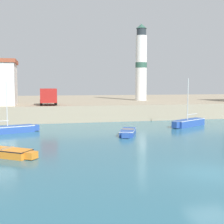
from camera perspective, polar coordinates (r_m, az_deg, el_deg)
ground_plane at (r=18.36m, az=17.65°, el=-10.63°), size 200.00×200.00×0.00m
quay_seawall at (r=60.37m, az=-4.37°, el=1.40°), size 120.00×40.00×2.16m
dinghy_orange_1 at (r=22.42m, az=-18.38°, el=-7.03°), size 3.85×3.18×0.62m
sailboat_blue_2 at (r=33.11m, az=-19.11°, el=-3.02°), size 6.71×3.25×5.21m
sailboat_blue_3 at (r=37.73m, az=13.81°, el=-1.85°), size 5.28×3.74×5.61m
dinghy_blue_4 at (r=30.33m, az=2.91°, el=-3.68°), size 2.50×4.08×0.61m
lighthouse at (r=54.42m, az=5.35°, el=8.81°), size 1.97×1.97×13.04m
truck_on_quay at (r=42.18m, az=-11.56°, el=2.88°), size 2.22×4.33×2.20m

